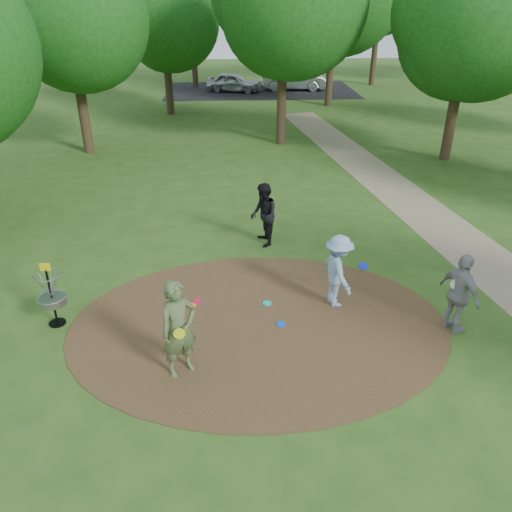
{
  "coord_description": "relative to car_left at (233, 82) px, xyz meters",
  "views": [
    {
      "loc": [
        -0.59,
        -9.08,
        6.56
      ],
      "look_at": [
        0.0,
        1.2,
        1.1
      ],
      "focal_mm": 35.0,
      "sensor_mm": 36.0,
      "label": 1
    }
  ],
  "objects": [
    {
      "name": "ground",
      "position": [
        0.07,
        -29.43,
        -0.67
      ],
      "size": [
        100.0,
        100.0,
        0.0
      ],
      "primitive_type": "plane",
      "color": "#2D5119",
      "rests_on": "ground"
    },
    {
      "name": "dirt_clearing",
      "position": [
        0.07,
        -29.43,
        -0.66
      ],
      "size": [
        8.4,
        8.4,
        0.02
      ],
      "primitive_type": "cylinder",
      "color": "#47301C",
      "rests_on": "ground"
    },
    {
      "name": "footpath",
      "position": [
        6.57,
        -27.43,
        -0.66
      ],
      "size": [
        7.55,
        39.89,
        0.01
      ],
      "primitive_type": "cube",
      "rotation": [
        0.0,
        0.0,
        0.14
      ],
      "color": "#8C7A5B",
      "rests_on": "ground"
    },
    {
      "name": "parking_lot",
      "position": [
        2.07,
        0.57,
        -0.66
      ],
      "size": [
        14.0,
        8.0,
        0.01
      ],
      "primitive_type": "cube",
      "color": "black",
      "rests_on": "ground"
    },
    {
      "name": "player_observer_with_disc",
      "position": [
        -1.53,
        -30.87,
        0.34
      ],
      "size": [
        0.88,
        0.81,
        2.01
      ],
      "color": "#526239",
      "rests_on": "ground"
    },
    {
      "name": "player_throwing_with_disc",
      "position": [
        1.93,
        -28.68,
        0.22
      ],
      "size": [
        1.15,
        1.27,
        1.78
      ],
      "color": "#85A5C6",
      "rests_on": "ground"
    },
    {
      "name": "player_walking_with_disc",
      "position": [
        0.45,
        -25.42,
        0.26
      ],
      "size": [
        0.82,
        0.99,
        1.85
      ],
      "color": "black",
      "rests_on": "ground"
    },
    {
      "name": "player_waiting_with_disc",
      "position": [
        4.29,
        -29.86,
        0.25
      ],
      "size": [
        0.81,
        1.17,
        1.85
      ],
      "color": "gray",
      "rests_on": "ground"
    },
    {
      "name": "disc_ground_cyan",
      "position": [
        0.31,
        -28.62,
        -0.64
      ],
      "size": [
        0.22,
        0.22,
        0.02
      ],
      "primitive_type": "cylinder",
      "color": "#17B9A4",
      "rests_on": "dirt_clearing"
    },
    {
      "name": "disc_ground_blue",
      "position": [
        0.56,
        -29.48,
        -0.64
      ],
      "size": [
        0.22,
        0.22,
        0.02
      ],
      "primitive_type": "cylinder",
      "color": "blue",
      "rests_on": "dirt_clearing"
    },
    {
      "name": "disc_ground_red",
      "position": [
        -1.35,
        -28.44,
        -0.64
      ],
      "size": [
        0.22,
        0.22,
        0.02
      ],
      "primitive_type": "cylinder",
      "color": "#D01442",
      "rests_on": "dirt_clearing"
    },
    {
      "name": "car_left",
      "position": [
        0.0,
        0.0,
        0.0
      ],
      "size": [
        4.21,
        2.59,
        1.34
      ],
      "primitive_type": "imported",
      "rotation": [
        0.0,
        0.0,
        1.3
      ],
      "color": "#ACB1B4",
      "rests_on": "ground"
    },
    {
      "name": "car_right",
      "position": [
        4.57,
        0.47,
        0.13
      ],
      "size": [
        5.0,
        2.1,
        1.6
      ],
      "primitive_type": "imported",
      "rotation": [
        0.0,
        0.0,
        1.49
      ],
      "color": "#A2A4AA",
      "rests_on": "ground"
    },
    {
      "name": "disc_ground_orange",
      "position": [
        -1.48,
        -28.62,
        -0.64
      ],
      "size": [
        0.22,
        0.22,
        0.02
      ],
      "primitive_type": "cylinder",
      "color": "orange",
      "rests_on": "dirt_clearing"
    },
    {
      "name": "disc_golf_basket",
      "position": [
        -4.43,
        -29.13,
        0.21
      ],
      "size": [
        0.63,
        0.63,
        1.54
      ],
      "color": "black",
      "rests_on": "ground"
    },
    {
      "name": "tree_ring",
      "position": [
        1.2,
        -18.41,
        4.65
      ],
      "size": [
        37.24,
        46.09,
        9.89
      ],
      "color": "#332316",
      "rests_on": "ground"
    }
  ]
}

